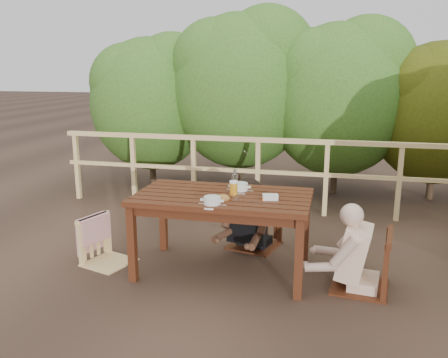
% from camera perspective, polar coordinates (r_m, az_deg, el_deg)
% --- Properties ---
extents(ground, '(60.00, 60.00, 0.00)m').
position_cam_1_polar(ground, '(4.60, -0.15, -11.12)').
color(ground, '#493225').
rests_on(ground, ground).
extents(table, '(1.62, 0.91, 0.75)m').
position_cam_1_polar(table, '(4.46, -0.15, -6.74)').
color(table, '#3D1B0D').
rests_on(table, ground).
extents(chair_left, '(0.54, 0.54, 0.87)m').
position_cam_1_polar(chair_left, '(4.75, -14.11, -5.06)').
color(chair_left, '#E3BD78').
rests_on(chair_left, ground).
extents(chair_far, '(0.61, 0.61, 1.01)m').
position_cam_1_polar(chair_far, '(5.04, 3.75, -2.81)').
color(chair_far, '#3D1B0D').
rests_on(chair_far, ground).
extents(chair_right, '(0.56, 0.56, 1.01)m').
position_cam_1_polar(chair_right, '(4.25, 16.62, -6.44)').
color(chair_right, '#3D1B0D').
rests_on(chair_right, ground).
extents(woman, '(0.62, 0.70, 1.20)m').
position_cam_1_polar(woman, '(5.03, 3.81, -1.66)').
color(woman, black).
rests_on(woman, ground).
extents(diner_right, '(0.69, 0.58, 1.26)m').
position_cam_1_polar(diner_right, '(4.22, 17.14, -4.87)').
color(diner_right, beige).
rests_on(diner_right, ground).
extents(railing, '(5.60, 0.10, 1.01)m').
position_cam_1_polar(railing, '(6.30, 4.14, 0.52)').
color(railing, '#E3BD78').
rests_on(railing, ground).
extents(hedge_row, '(6.60, 1.60, 3.80)m').
position_cam_1_polar(hedge_row, '(7.29, 9.11, 13.20)').
color(hedge_row, '#345C1D').
rests_on(hedge_row, ground).
extents(soup_near, '(0.25, 0.25, 0.08)m').
position_cam_1_polar(soup_near, '(4.03, -1.45, -2.72)').
color(soup_near, silver).
rests_on(soup_near, table).
extents(soup_far, '(0.26, 0.26, 0.09)m').
position_cam_1_polar(soup_far, '(4.48, 1.91, -1.04)').
color(soup_far, white).
rests_on(soup_far, table).
extents(bread_roll, '(0.12, 0.09, 0.07)m').
position_cam_1_polar(bread_roll, '(4.14, -0.10, -2.36)').
color(bread_roll, '#AB6B29').
rests_on(bread_roll, table).
extents(beer_glass, '(0.08, 0.08, 0.15)m').
position_cam_1_polar(beer_glass, '(4.31, 1.18, -1.18)').
color(beer_glass, orange).
rests_on(beer_glass, table).
extents(bottle, '(0.06, 0.06, 0.24)m').
position_cam_1_polar(bottle, '(4.37, 1.34, -0.34)').
color(bottle, silver).
rests_on(bottle, table).
extents(tumbler, '(0.06, 0.06, 0.07)m').
position_cam_1_polar(tumbler, '(4.11, 1.52, -2.51)').
color(tumbler, white).
rests_on(tumbler, table).
extents(butter_tub, '(0.16, 0.13, 0.06)m').
position_cam_1_polar(butter_tub, '(4.19, 5.67, -2.31)').
color(butter_tub, white).
rests_on(butter_tub, table).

